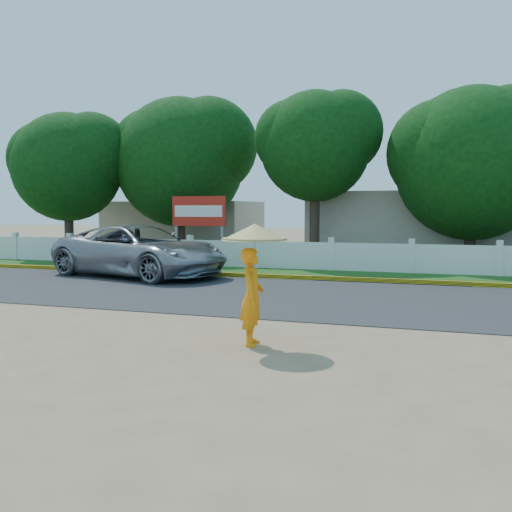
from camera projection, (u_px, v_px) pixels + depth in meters
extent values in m
plane|color=#9E8460|center=(225.00, 328.00, 11.50)|extent=(120.00, 120.00, 0.00)
cube|color=#38383A|center=(285.00, 295.00, 15.75)|extent=(60.00, 7.00, 0.02)
cube|color=#2D601E|center=(324.00, 275.00, 20.71)|extent=(60.00, 3.50, 0.03)
cube|color=yellow|center=(313.00, 278.00, 19.10)|extent=(40.00, 0.18, 0.16)
cube|color=silver|center=(331.00, 257.00, 22.04)|extent=(40.00, 0.10, 1.10)
cube|color=#B7AD99|center=(420.00, 225.00, 27.43)|extent=(10.00, 6.00, 3.20)
cube|color=#B7AD99|center=(184.00, 226.00, 32.51)|extent=(8.00, 5.00, 2.80)
imported|color=#93959A|center=(140.00, 251.00, 20.14)|extent=(7.14, 4.65, 1.83)
imported|color=orange|center=(252.00, 297.00, 9.99)|extent=(0.53, 0.70, 1.72)
cylinder|color=gray|center=(255.00, 259.00, 9.92)|extent=(0.02, 0.02, 1.12)
cone|color=tan|center=(255.00, 232.00, 9.88)|extent=(1.18, 1.18, 0.28)
cylinder|color=gray|center=(176.00, 240.00, 25.32)|extent=(0.12, 0.12, 2.00)
cylinder|color=gray|center=(222.00, 241.00, 24.62)|extent=(0.12, 0.12, 2.00)
cube|color=red|center=(199.00, 211.00, 24.86)|extent=(2.50, 0.12, 1.30)
cube|color=silver|center=(198.00, 211.00, 24.80)|extent=(2.25, 0.02, 0.49)
cylinder|color=#473828|center=(470.00, 237.00, 23.46)|extent=(0.44, 0.44, 2.51)
sphere|color=#114912|center=(472.00, 164.00, 23.22)|extent=(6.25, 6.25, 6.25)
cylinder|color=#473828|center=(181.00, 227.00, 28.45)|extent=(0.44, 0.44, 2.94)
sphere|color=#114912|center=(180.00, 162.00, 28.18)|extent=(6.35, 6.35, 6.35)
cylinder|color=#473828|center=(314.00, 220.00, 24.97)|extent=(0.44, 0.44, 3.78)
sphere|color=#114912|center=(315.00, 146.00, 24.71)|extent=(4.80, 4.80, 4.80)
cylinder|color=#473828|center=(69.00, 227.00, 27.95)|extent=(0.44, 0.44, 2.97)
sphere|color=#114912|center=(67.00, 167.00, 27.71)|extent=(5.26, 5.26, 5.26)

